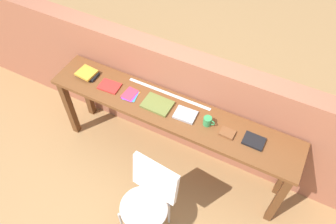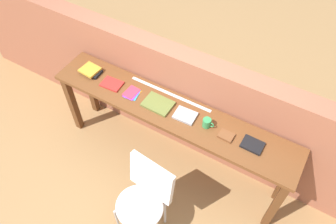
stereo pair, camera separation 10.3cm
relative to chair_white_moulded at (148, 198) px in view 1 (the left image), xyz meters
The scene contains 13 objects.
ground_plane 0.70m from the chair_white_moulded, 109.32° to the left, with size 40.00×40.00×0.00m, color #9E7547.
brick_wall_back 1.09m from the chair_white_moulded, 98.05° to the left, with size 6.00×0.20×1.29m, color #9E5B42.
sideboard 0.78m from the chair_white_moulded, 101.70° to the left, with size 2.50×0.44×0.88m.
chair_white_moulded is the anchor object (origin of this frame).
book_stack_leftmost 1.39m from the chair_white_moulded, 146.11° to the left, with size 0.21×0.18×0.05m.
magazine_cycling 1.15m from the chair_white_moulded, 138.90° to the left, with size 0.21×0.15×0.02m, color red.
pamphlet_pile_colourful 0.99m from the chair_white_moulded, 128.96° to the left, with size 0.16×0.17×0.01m.
book_open_centre 0.86m from the chair_white_moulded, 111.57° to the left, with size 0.28×0.20×0.02m, color olive.
book_grey_hardcover 0.82m from the chair_white_moulded, 89.84° to the left, with size 0.20×0.16×0.02m, color #9E9EA3.
mug 0.86m from the chair_white_moulded, 73.16° to the left, with size 0.11×0.08×0.09m.
leather_journal_brown 0.91m from the chair_white_moulded, 59.63° to the left, with size 0.13×0.10×0.02m, color brown.
book_repair_rightmost 1.05m from the chair_white_moulded, 48.63° to the left, with size 0.18×0.14×0.02m, color black.
ruler_metal_back_edge 1.00m from the chair_white_moulded, 105.86° to the left, with size 0.88×0.03×0.00m, color silver.
Camera 1 is at (0.87, -1.44, 3.25)m, focal length 35.00 mm.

